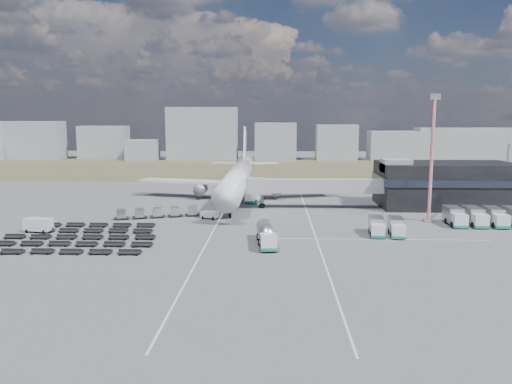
{
  "coord_description": "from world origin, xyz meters",
  "views": [
    {
      "loc": [
        8.86,
        -89.74,
        20.17
      ],
      "look_at": [
        4.93,
        17.95,
        4.0
      ],
      "focal_mm": 35.0,
      "sensor_mm": 36.0,
      "label": 1
    }
  ],
  "objects": [
    {
      "name": "lane_markings",
      "position": [
        9.77,
        3.0,
        0.01
      ],
      "size": [
        47.12,
        110.0,
        0.01
      ],
      "color": "silver",
      "rests_on": "ground"
    },
    {
      "name": "airliner",
      "position": [
        0.0,
        32.38,
        5.29
      ],
      "size": [
        51.59,
        64.53,
        17.62
      ],
      "color": "silver",
      "rests_on": "ground"
    },
    {
      "name": "ground",
      "position": [
        0.0,
        0.0,
        0.0
      ],
      "size": [
        420.0,
        420.0,
        0.0
      ],
      "primitive_type": "plane",
      "color": "#565659",
      "rests_on": "ground"
    },
    {
      "name": "baggage_dollies",
      "position": [
        -23.61,
        -9.89,
        0.4
      ],
      "size": [
        26.52,
        20.36,
        0.79
      ],
      "rotation": [
        0.0,
        0.0,
        0.01
      ],
      "color": "black",
      "rests_on": "ground"
    },
    {
      "name": "catering_truck",
      "position": [
        4.12,
        28.1,
        1.57
      ],
      "size": [
        4.41,
        7.16,
        3.06
      ],
      "rotation": [
        0.0,
        0.0,
        -0.27
      ],
      "color": "silver",
      "rests_on": "ground"
    },
    {
      "name": "service_trucks_far",
      "position": [
        48.57,
        3.6,
        1.66
      ],
      "size": [
        13.95,
        7.94,
        3.06
      ],
      "rotation": [
        0.0,
        0.0,
        -0.03
      ],
      "color": "silver",
      "rests_on": "ground"
    },
    {
      "name": "utility_van",
      "position": [
        -32.84,
        -4.82,
        1.25
      ],
      "size": [
        5.02,
        2.86,
        2.5
      ],
      "primitive_type": "cube",
      "rotation": [
        0.0,
        0.0,
        -0.16
      ],
      "color": "silver",
      "rests_on": "ground"
    },
    {
      "name": "floodlight_mast",
      "position": [
        39.1,
        7.02,
        12.32
      ],
      "size": [
        2.34,
        1.9,
        24.58
      ],
      "rotation": [
        0.0,
        0.0,
        0.34
      ],
      "color": "red",
      "rests_on": "ground"
    },
    {
      "name": "skyline",
      "position": [
        -18.52,
        150.3,
        8.52
      ],
      "size": [
        294.09,
        22.95,
        24.93
      ],
      "color": "#9498A2",
      "rests_on": "ground"
    },
    {
      "name": "uld_row",
      "position": [
        -14.72,
        8.58,
        1.12
      ],
      "size": [
        16.78,
        6.54,
        1.86
      ],
      "rotation": [
        0.0,
        0.0,
        0.29
      ],
      "color": "black",
      "rests_on": "ground"
    },
    {
      "name": "fuel_tanker",
      "position": [
        7.7,
        -12.39,
        1.64
      ],
      "size": [
        3.58,
        10.36,
        3.28
      ],
      "rotation": [
        0.0,
        0.0,
        0.1
      ],
      "color": "silver",
      "rests_on": "ground"
    },
    {
      "name": "pushback_tug",
      "position": [
        -4.0,
        8.0,
        0.75
      ],
      "size": [
        3.76,
        2.91,
        1.49
      ],
      "primitive_type": "cube",
      "rotation": [
        0.0,
        0.0,
        -0.36
      ],
      "color": "silver",
      "rests_on": "ground"
    },
    {
      "name": "grass_strip",
      "position": [
        0.0,
        110.0,
        0.01
      ],
      "size": [
        420.0,
        90.0,
        0.01
      ],
      "primitive_type": "cube",
      "color": "brown",
      "rests_on": "ground"
    },
    {
      "name": "jet_bridge",
      "position": [
        15.9,
        20.42,
        5.05
      ],
      "size": [
        30.3,
        3.8,
        7.05
      ],
      "color": "#939399",
      "rests_on": "ground"
    },
    {
      "name": "terminal",
      "position": [
        47.77,
        23.96,
        5.25
      ],
      "size": [
        30.4,
        16.4,
        11.0
      ],
      "color": "black",
      "rests_on": "ground"
    },
    {
      "name": "service_trucks_near",
      "position": [
        28.28,
        -4.98,
        1.5
      ],
      "size": [
        6.42,
        7.43,
        2.76
      ],
      "rotation": [
        0.0,
        0.0,
        -0.11
      ],
      "color": "silver",
      "rests_on": "ground"
    }
  ]
}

